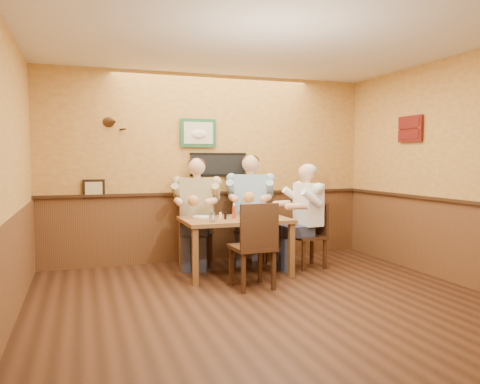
{
  "coord_description": "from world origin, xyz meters",
  "views": [
    {
      "loc": [
        -1.86,
        -4.35,
        1.53
      ],
      "look_at": [
        0.11,
        1.45,
        1.1
      ],
      "focal_mm": 35.0,
      "sensor_mm": 36.0,
      "label": 1
    }
  ],
  "objects_px": {
    "chair_near_side": "(252,245)",
    "water_glass_mid": "(242,216)",
    "diner_tan_shirt": "(197,217)",
    "dining_table": "(235,225)",
    "chair_right_end": "(308,235)",
    "water_glass_left": "(212,217)",
    "cola_tumbler": "(263,214)",
    "chair_back_right": "(251,228)",
    "diner_blue_polo": "(251,214)",
    "diner_white_elder": "(308,221)",
    "pepper_shaker": "(225,216)",
    "salt_shaker": "(220,216)",
    "hot_sauce_bottle": "(234,211)",
    "chair_back_left": "(197,232)"
  },
  "relations": [
    {
      "from": "chair_near_side",
      "to": "water_glass_mid",
      "type": "relative_size",
      "value": 8.45
    },
    {
      "from": "diner_tan_shirt",
      "to": "water_glass_mid",
      "type": "relative_size",
      "value": 11.46
    },
    {
      "from": "dining_table",
      "to": "chair_right_end",
      "type": "relative_size",
      "value": 1.52
    },
    {
      "from": "dining_table",
      "to": "diner_tan_shirt",
      "type": "xyz_separation_m",
      "value": [
        -0.35,
        0.68,
        0.04
      ]
    },
    {
      "from": "water_glass_left",
      "to": "water_glass_mid",
      "type": "bearing_deg",
      "value": -6.63
    },
    {
      "from": "dining_table",
      "to": "cola_tumbler",
      "type": "distance_m",
      "value": 0.4
    },
    {
      "from": "chair_near_side",
      "to": "diner_tan_shirt",
      "type": "xyz_separation_m",
      "value": [
        -0.33,
        1.38,
        0.18
      ]
    },
    {
      "from": "chair_back_right",
      "to": "diner_blue_polo",
      "type": "height_order",
      "value": "diner_blue_polo"
    },
    {
      "from": "diner_white_elder",
      "to": "pepper_shaker",
      "type": "xyz_separation_m",
      "value": [
        -1.25,
        -0.1,
        0.13
      ]
    },
    {
      "from": "water_glass_mid",
      "to": "salt_shaker",
      "type": "relative_size",
      "value": 1.41
    },
    {
      "from": "dining_table",
      "to": "pepper_shaker",
      "type": "xyz_separation_m",
      "value": [
        -0.16,
        -0.07,
        0.13
      ]
    },
    {
      "from": "chair_near_side",
      "to": "water_glass_left",
      "type": "xyz_separation_m",
      "value": [
        -0.36,
        0.46,
        0.3
      ]
    },
    {
      "from": "pepper_shaker",
      "to": "chair_back_right",
      "type": "bearing_deg",
      "value": 49.79
    },
    {
      "from": "chair_near_side",
      "to": "cola_tumbler",
      "type": "xyz_separation_m",
      "value": [
        0.34,
        0.52,
        0.3
      ]
    },
    {
      "from": "chair_near_side",
      "to": "diner_white_elder",
      "type": "xyz_separation_m",
      "value": [
        1.11,
        0.73,
        0.14
      ]
    },
    {
      "from": "water_glass_left",
      "to": "hot_sauce_bottle",
      "type": "distance_m",
      "value": 0.43
    },
    {
      "from": "dining_table",
      "to": "pepper_shaker",
      "type": "height_order",
      "value": "pepper_shaker"
    },
    {
      "from": "chair_near_side",
      "to": "diner_tan_shirt",
      "type": "height_order",
      "value": "diner_tan_shirt"
    },
    {
      "from": "pepper_shaker",
      "to": "diner_tan_shirt",
      "type": "bearing_deg",
      "value": 104.68
    },
    {
      "from": "dining_table",
      "to": "water_glass_left",
      "type": "bearing_deg",
      "value": -147.99
    },
    {
      "from": "water_glass_left",
      "to": "dining_table",
      "type": "bearing_deg",
      "value": 32.01
    },
    {
      "from": "chair_right_end",
      "to": "cola_tumbler",
      "type": "distance_m",
      "value": 0.87
    },
    {
      "from": "chair_back_right",
      "to": "pepper_shaker",
      "type": "xyz_separation_m",
      "value": [
        -0.61,
        -0.73,
        0.29
      ]
    },
    {
      "from": "chair_back_left",
      "to": "chair_back_right",
      "type": "relative_size",
      "value": 0.97
    },
    {
      "from": "chair_right_end",
      "to": "diner_blue_polo",
      "type": "relative_size",
      "value": 0.64
    },
    {
      "from": "diner_white_elder",
      "to": "chair_back_left",
      "type": "bearing_deg",
      "value": -118.37
    },
    {
      "from": "chair_near_side",
      "to": "hot_sauce_bottle",
      "type": "height_order",
      "value": "chair_near_side"
    },
    {
      "from": "chair_right_end",
      "to": "water_glass_mid",
      "type": "height_order",
      "value": "chair_right_end"
    },
    {
      "from": "chair_right_end",
      "to": "pepper_shaker",
      "type": "bearing_deg",
      "value": -89.61
    },
    {
      "from": "diner_blue_polo",
      "to": "water_glass_mid",
      "type": "bearing_deg",
      "value": -93.15
    },
    {
      "from": "chair_back_right",
      "to": "water_glass_left",
      "type": "distance_m",
      "value": 1.27
    },
    {
      "from": "chair_back_left",
      "to": "chair_near_side",
      "type": "relative_size",
      "value": 0.95
    },
    {
      "from": "chair_back_left",
      "to": "pepper_shaker",
      "type": "relative_size",
      "value": 11.79
    },
    {
      "from": "cola_tumbler",
      "to": "chair_right_end",
      "type": "bearing_deg",
      "value": 15.11
    },
    {
      "from": "water_glass_left",
      "to": "water_glass_mid",
      "type": "xyz_separation_m",
      "value": [
        0.39,
        -0.04,
        0.0
      ]
    },
    {
      "from": "chair_back_left",
      "to": "diner_blue_polo",
      "type": "xyz_separation_m",
      "value": [
        0.81,
        -0.02,
        0.23
      ]
    },
    {
      "from": "chair_back_left",
      "to": "water_glass_mid",
      "type": "height_order",
      "value": "chair_back_left"
    },
    {
      "from": "chair_near_side",
      "to": "salt_shaker",
      "type": "bearing_deg",
      "value": -78.16
    },
    {
      "from": "chair_back_right",
      "to": "salt_shaker",
      "type": "bearing_deg",
      "value": -112.13
    },
    {
      "from": "chair_back_left",
      "to": "chair_right_end",
      "type": "bearing_deg",
      "value": -4.61
    },
    {
      "from": "diner_tan_shirt",
      "to": "water_glass_left",
      "type": "xyz_separation_m",
      "value": [
        -0.03,
        -0.92,
        0.11
      ]
    },
    {
      "from": "diner_blue_polo",
      "to": "cola_tumbler",
      "type": "height_order",
      "value": "diner_blue_polo"
    },
    {
      "from": "chair_back_right",
      "to": "hot_sauce_bottle",
      "type": "distance_m",
      "value": 0.89
    },
    {
      "from": "dining_table",
      "to": "water_glass_left",
      "type": "height_order",
      "value": "water_glass_left"
    },
    {
      "from": "diner_tan_shirt",
      "to": "salt_shaker",
      "type": "height_order",
      "value": "diner_tan_shirt"
    },
    {
      "from": "diner_blue_polo",
      "to": "diner_white_elder",
      "type": "relative_size",
      "value": 1.09
    },
    {
      "from": "chair_right_end",
      "to": "dining_table",
      "type": "bearing_deg",
      "value": -92.76
    },
    {
      "from": "pepper_shaker",
      "to": "water_glass_mid",
      "type": "bearing_deg",
      "value": -53.38
    },
    {
      "from": "cola_tumbler",
      "to": "salt_shaker",
      "type": "height_order",
      "value": "cola_tumbler"
    },
    {
      "from": "water_glass_left",
      "to": "hot_sauce_bottle",
      "type": "bearing_deg",
      "value": 32.09
    }
  ]
}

